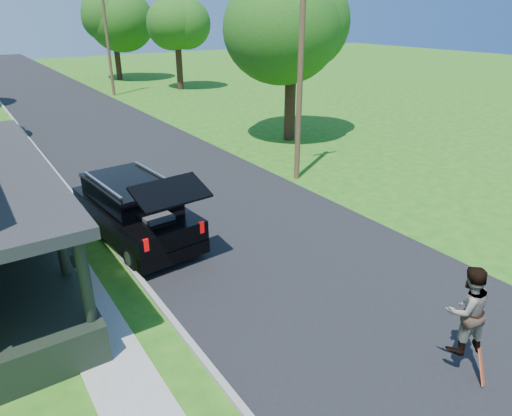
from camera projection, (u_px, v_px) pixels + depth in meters
ground at (346, 298)px, 11.47m from camera, size 140.00×140.00×0.00m
street at (106, 133)px, 26.75m from camera, size 8.00×120.00×0.02m
curb at (32, 144)px, 24.69m from camera, size 0.15×120.00×0.12m
sidewalk at (0, 148)px, 23.91m from camera, size 1.30×120.00×0.03m
black_suv at (135, 210)px, 14.06m from camera, size 2.54×5.64×2.56m
skateboarder at (467, 310)px, 8.66m from camera, size 1.08×0.96×1.84m
skateboard at (481, 368)px, 8.79m from camera, size 0.33×0.38×0.69m
tree_right_near at (291, 25)px, 23.17m from camera, size 5.74×5.56×8.99m
tree_right_mid at (176, 24)px, 39.45m from camera, size 5.28×5.06×8.19m
tree_right_far at (112, 16)px, 45.03m from camera, size 7.63×7.78×9.33m
utility_pole_near at (300, 70)px, 17.86m from camera, size 1.42×0.25×8.75m
utility_pole_far at (107, 37)px, 36.86m from camera, size 1.52×0.25×9.03m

